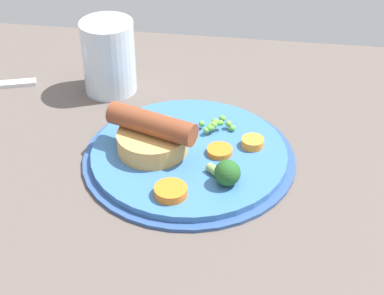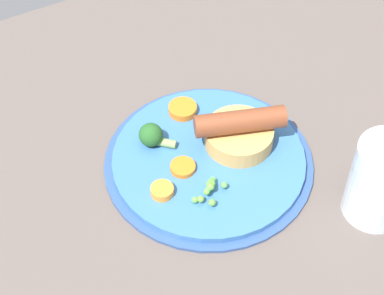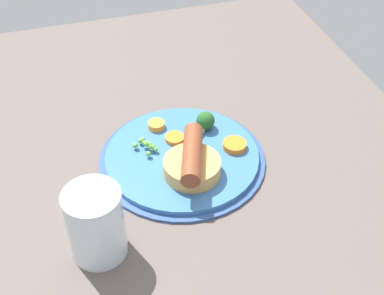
% 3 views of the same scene
% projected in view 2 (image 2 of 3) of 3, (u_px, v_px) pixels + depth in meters
% --- Properties ---
extents(dining_table, '(1.10, 0.80, 0.03)m').
position_uv_depth(dining_table, '(208.00, 150.00, 0.90)').
color(dining_table, '#564C47').
rests_on(dining_table, ground).
extents(dinner_plate, '(0.28, 0.28, 0.01)m').
position_uv_depth(dinner_plate, '(209.00, 161.00, 0.86)').
color(dinner_plate, '#2D4C84').
rests_on(dinner_plate, dining_table).
extents(sausage_pudding, '(0.12, 0.09, 0.06)m').
position_uv_depth(sausage_pudding, '(239.00, 131.00, 0.85)').
color(sausage_pudding, tan).
rests_on(sausage_pudding, dinner_plate).
extents(pea_pile, '(0.05, 0.04, 0.02)m').
position_uv_depth(pea_pile, '(210.00, 189.00, 0.80)').
color(pea_pile, '#67A93A').
rests_on(pea_pile, dinner_plate).
extents(broccoli_floret_near, '(0.05, 0.04, 0.03)m').
position_uv_depth(broccoli_floret_near, '(152.00, 136.00, 0.85)').
color(broccoli_floret_near, '#235623').
rests_on(broccoli_floret_near, dinner_plate).
extents(carrot_slice_0, '(0.04, 0.04, 0.01)m').
position_uv_depth(carrot_slice_0, '(162.00, 191.00, 0.81)').
color(carrot_slice_0, orange).
rests_on(carrot_slice_0, dinner_plate).
extents(carrot_slice_1, '(0.06, 0.06, 0.01)m').
position_uv_depth(carrot_slice_1, '(183.00, 109.00, 0.90)').
color(carrot_slice_1, orange).
rests_on(carrot_slice_1, dinner_plate).
extents(carrot_slice_2, '(0.04, 0.04, 0.01)m').
position_uv_depth(carrot_slice_2, '(183.00, 167.00, 0.83)').
color(carrot_slice_2, orange).
rests_on(carrot_slice_2, dinner_plate).
extents(drinking_glass, '(0.08, 0.08, 0.11)m').
position_uv_depth(drinking_glass, '(382.00, 181.00, 0.77)').
color(drinking_glass, silver).
rests_on(drinking_glass, dining_table).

